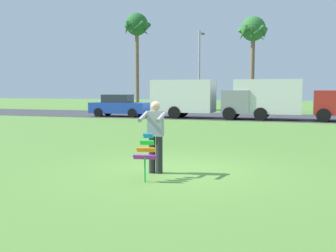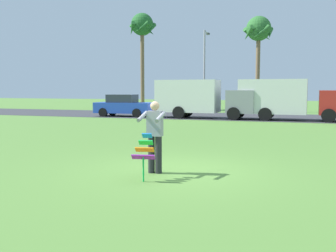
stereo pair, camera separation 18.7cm
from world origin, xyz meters
name	(u,v)px [view 1 (the left image)]	position (x,y,z in m)	size (l,w,h in m)	color
ground_plane	(176,171)	(0.00, 0.00, 0.00)	(120.00, 120.00, 0.00)	#568438
road_strip	(251,117)	(0.00, 19.43, 0.01)	(120.00, 8.00, 0.01)	#38383D
person_kite_flyer	(155,134)	(-0.38, -0.44, 0.95)	(0.55, 0.66, 1.73)	#26262B
kite_held	(146,151)	(-0.35, -1.17, 0.66)	(0.53, 0.69, 1.02)	blue
parked_car_blue	(119,106)	(-9.23, 17.03, 0.77)	(4.24, 1.92, 1.60)	#2347B7
parked_truck_grey_van	(195,98)	(-3.55, 17.03, 1.41)	(6.75, 2.25, 2.62)	gray
parked_truck_red_cab	(281,98)	(2.12, 17.03, 1.41)	(6.76, 2.26, 2.62)	#B2231E
palm_tree_left_near	(137,29)	(-11.31, 25.86, 7.64)	(2.58, 2.71, 9.11)	brown
palm_tree_right_near	(253,33)	(-0.52, 25.67, 6.80)	(2.58, 2.71, 8.19)	brown
streetlight_pole	(200,66)	(-4.89, 24.31, 4.00)	(0.24, 1.65, 7.00)	#9E9EA3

